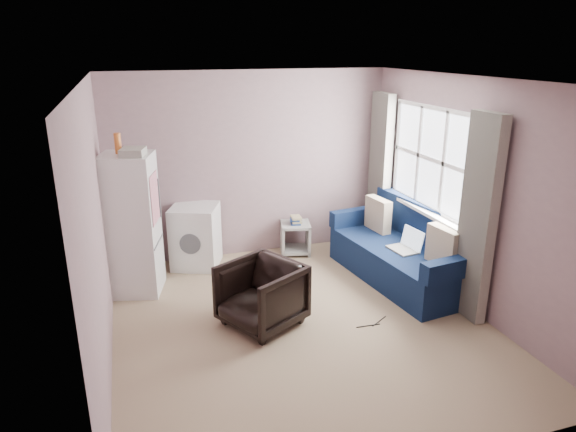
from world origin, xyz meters
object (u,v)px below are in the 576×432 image
at_px(armchair, 261,292).
at_px(sofa, 406,253).
at_px(side_table, 295,236).
at_px(fridge, 132,224).
at_px(washing_machine, 195,235).

relative_size(armchair, sofa, 0.35).
relative_size(side_table, sofa, 0.25).
xyz_separation_m(armchair, fridge, (-1.21, 1.22, 0.47)).
xyz_separation_m(armchair, side_table, (0.95, 1.75, -0.12)).
bearing_deg(washing_machine, side_table, 21.31).
distance_m(armchair, fridge, 1.78).
xyz_separation_m(fridge, washing_machine, (0.78, 0.53, -0.41)).
bearing_deg(side_table, armchair, -118.66).
relative_size(armchair, washing_machine, 0.91).
relative_size(fridge, side_table, 3.46).
distance_m(armchair, sofa, 2.09).
bearing_deg(sofa, fridge, 160.78).
height_order(armchair, side_table, armchair).
bearing_deg(sofa, washing_machine, 146.45).
height_order(fridge, sofa, fridge).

